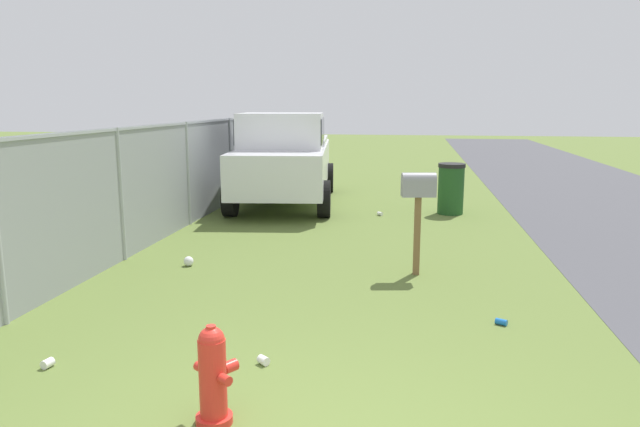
# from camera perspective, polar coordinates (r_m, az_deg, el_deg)

# --- Properties ---
(fire_hydrant) EXTENTS (0.34, 0.35, 0.75)m
(fire_hydrant) POSITION_cam_1_polar(r_m,az_deg,el_deg) (4.44, -10.40, -15.42)
(fire_hydrant) COLOR red
(fire_hydrant) RESTS_ON ground
(mailbox) EXTENTS (0.27, 0.48, 1.40)m
(mailbox) POSITION_cam_1_polar(r_m,az_deg,el_deg) (7.90, 9.59, 1.88)
(mailbox) COLOR brown
(mailbox) RESTS_ON ground
(pickup_truck) EXTENTS (5.39, 2.67, 2.09)m
(pickup_truck) POSITION_cam_1_polar(r_m,az_deg,el_deg) (13.40, -3.54, 5.60)
(pickup_truck) COLOR silver
(pickup_truck) RESTS_ON ground
(trash_bin) EXTENTS (0.56, 0.56, 1.06)m
(trash_bin) POSITION_cam_1_polar(r_m,az_deg,el_deg) (12.56, 12.68, 2.39)
(trash_bin) COLOR #1E4C1E
(trash_bin) RESTS_ON ground
(fence_section) EXTENTS (15.79, 0.07, 1.96)m
(fence_section) POSITION_cam_1_polar(r_m,az_deg,el_deg) (11.39, -12.81, 4.17)
(fence_section) COLOR #9EA3A8
(fence_section) RESTS_ON ground
(litter_cup_midfield_b) EXTENTS (0.13, 0.13, 0.08)m
(litter_cup_midfield_b) POSITION_cam_1_polar(r_m,az_deg,el_deg) (5.41, -5.56, -14.10)
(litter_cup_midfield_b) COLOR white
(litter_cup_midfield_b) RESTS_ON ground
(litter_cup_by_mailbox) EXTENTS (0.11, 0.10, 0.08)m
(litter_cup_by_mailbox) POSITION_cam_1_polar(r_m,az_deg,el_deg) (5.85, -25.08, -13.12)
(litter_cup_by_mailbox) COLOR white
(litter_cup_by_mailbox) RESTS_ON ground
(litter_bag_near_hydrant) EXTENTS (0.14, 0.14, 0.14)m
(litter_bag_near_hydrant) POSITION_cam_1_polar(r_m,az_deg,el_deg) (8.61, -12.73, -4.57)
(litter_bag_near_hydrant) COLOR silver
(litter_bag_near_hydrant) RESTS_ON ground
(litter_can_midfield_a) EXTENTS (0.11, 0.14, 0.07)m
(litter_can_midfield_a) POSITION_cam_1_polar(r_m,az_deg,el_deg) (6.55, 17.30, -10.09)
(litter_can_midfield_a) COLOR blue
(litter_can_midfield_a) RESTS_ON ground
(litter_cup_far_scatter) EXTENTS (0.12, 0.13, 0.08)m
(litter_cup_far_scatter) POSITION_cam_1_polar(r_m,az_deg,el_deg) (12.17, 5.88, -0.03)
(litter_cup_far_scatter) COLOR white
(litter_cup_far_scatter) RESTS_ON ground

